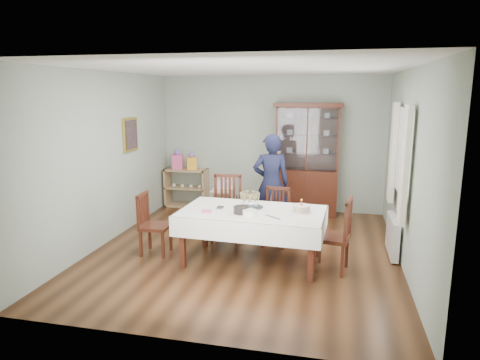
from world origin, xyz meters
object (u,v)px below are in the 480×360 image
(dining_table, at_px, (252,236))
(chair_far_left, at_px, (226,221))
(champagne_tray, at_px, (250,203))
(gift_bag_pink, at_px, (177,160))
(gift_bag_orange, at_px, (192,162))
(china_cabinet, at_px, (307,158))
(chair_far_right, at_px, (275,228))
(chair_end_right, at_px, (332,249))
(chair_end_left, at_px, (155,236))
(high_chair, at_px, (224,208))
(birthday_cake, at_px, (301,209))
(sideboard, at_px, (187,188))
(woman, at_px, (271,184))

(dining_table, xyz_separation_m, chair_far_left, (-0.60, 0.83, -0.07))
(champagne_tray, relative_size, gift_bag_pink, 0.94)
(champagne_tray, xyz_separation_m, gift_bag_orange, (-1.74, 2.56, 0.13))
(china_cabinet, relative_size, chair_far_right, 2.41)
(china_cabinet, relative_size, chair_end_right, 2.14)
(chair_end_left, relative_size, gift_bag_pink, 2.26)
(chair_end_left, bearing_deg, china_cabinet, -39.74)
(dining_table, relative_size, high_chair, 2.04)
(china_cabinet, bearing_deg, birthday_cake, -87.58)
(sideboard, relative_size, chair_end_right, 0.89)
(champagne_tray, bearing_deg, chair_far_right, 67.26)
(dining_table, xyz_separation_m, gift_bag_orange, (-1.80, 2.67, 0.58))
(high_chair, bearing_deg, gift_bag_pink, 136.31)
(chair_far_left, xyz_separation_m, birthday_cake, (1.27, -0.78, 0.50))
(dining_table, bearing_deg, china_cabinet, 78.13)
(champagne_tray, bearing_deg, chair_end_left, -175.95)
(dining_table, distance_m, champagne_tray, 0.47)
(chair_far_left, xyz_separation_m, woman, (0.64, 0.57, 0.54))
(woman, xyz_separation_m, gift_bag_orange, (-1.85, 1.27, 0.11))
(gift_bag_orange, bearing_deg, champagne_tray, -55.75)
(china_cabinet, height_order, champagne_tray, china_cabinet)
(china_cabinet, distance_m, chair_far_left, 2.32)
(chair_end_right, distance_m, champagne_tray, 1.29)
(birthday_cake, bearing_deg, woman, 114.69)
(chair_far_right, distance_m, high_chair, 1.14)
(china_cabinet, xyz_separation_m, sideboard, (-2.50, 0.02, -0.72))
(gift_bag_pink, xyz_separation_m, gift_bag_orange, (0.32, 0.00, -0.02))
(champagne_tray, height_order, gift_bag_pink, gift_bag_pink)
(sideboard, distance_m, chair_end_left, 2.72)
(dining_table, xyz_separation_m, gift_bag_pink, (-2.12, 2.67, 0.60))
(dining_table, distance_m, gift_bag_pink, 3.46)
(chair_end_right, height_order, high_chair, chair_end_right)
(champagne_tray, bearing_deg, sideboard, 126.07)
(champagne_tray, bearing_deg, gift_bag_orange, 124.25)
(chair_end_left, relative_size, chair_end_right, 0.91)
(china_cabinet, bearing_deg, gift_bag_orange, 179.96)
(champagne_tray, distance_m, gift_bag_pink, 3.29)
(dining_table, xyz_separation_m, birthday_cake, (0.67, 0.05, 0.43))
(sideboard, bearing_deg, china_cabinet, -0.49)
(chair_far_left, bearing_deg, sideboard, 120.50)
(chair_far_right, xyz_separation_m, birthday_cake, (0.45, -0.73, 0.54))
(sideboard, bearing_deg, chair_far_left, -54.20)
(sideboard, relative_size, champagne_tray, 2.35)
(champagne_tray, xyz_separation_m, gift_bag_pink, (-2.06, 2.56, 0.14))
(chair_end_left, height_order, high_chair, high_chair)
(gift_bag_pink, bearing_deg, champagne_tray, -51.20)
(dining_table, height_order, birthday_cake, birthday_cake)
(chair_end_left, distance_m, gift_bag_orange, 2.77)
(chair_far_right, relative_size, high_chair, 0.90)
(chair_far_left, relative_size, chair_end_right, 1.04)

